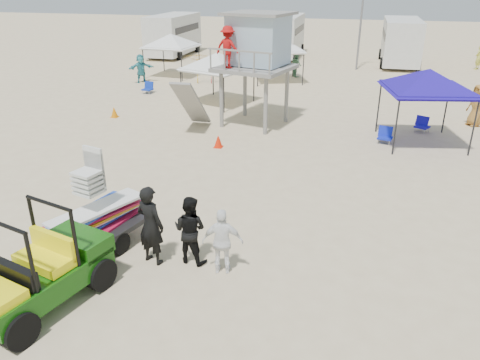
% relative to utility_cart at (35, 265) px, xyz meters
% --- Properties ---
extents(ground, '(140.00, 140.00, 0.00)m').
position_rel_utility_cart_xyz_m(ground, '(2.56, 1.26, -0.97)').
color(ground, beige).
rests_on(ground, ground).
extents(utility_cart, '(2.05, 3.00, 2.08)m').
position_rel_utility_cart_xyz_m(utility_cart, '(0.00, 0.00, 0.00)').
color(utility_cart, '#124B0B').
rests_on(utility_cart, ground).
extents(surf_trailer, '(1.92, 2.76, 2.24)m').
position_rel_utility_cart_xyz_m(surf_trailer, '(0.00, 2.34, -0.06)').
color(surf_trailer, black).
rests_on(surf_trailer, ground).
extents(man_left, '(0.80, 0.64, 1.92)m').
position_rel_utility_cart_xyz_m(man_left, '(1.52, 2.04, -0.01)').
color(man_left, black).
rests_on(man_left, ground).
extents(man_mid, '(0.89, 0.75, 1.65)m').
position_rel_utility_cart_xyz_m(man_mid, '(2.37, 2.29, -0.15)').
color(man_mid, black).
rests_on(man_mid, ground).
extents(man_right, '(0.97, 0.55, 1.56)m').
position_rel_utility_cart_xyz_m(man_right, '(3.22, 2.04, -0.19)').
color(man_right, white).
rests_on(man_right, ground).
extents(lifeguard_tower, '(3.56, 3.56, 4.66)m').
position_rel_utility_cart_xyz_m(lifeguard_tower, '(1.32, 13.54, 2.50)').
color(lifeguard_tower, gray).
rests_on(lifeguard_tower, ground).
extents(canopy_blue, '(3.49, 3.49, 3.34)m').
position_rel_utility_cart_xyz_m(canopy_blue, '(8.36, 12.52, 1.82)').
color(canopy_blue, black).
rests_on(canopy_blue, ground).
extents(canopy_white_a, '(3.66, 3.66, 3.00)m').
position_rel_utility_cart_xyz_m(canopy_white_a, '(-1.26, 16.69, 1.48)').
color(canopy_white_a, black).
rests_on(canopy_white_a, ground).
extents(canopy_white_b, '(3.12, 3.12, 3.11)m').
position_rel_utility_cart_xyz_m(canopy_white_b, '(-6.30, 22.95, 1.59)').
color(canopy_white_b, black).
rests_on(canopy_white_b, ground).
extents(canopy_white_c, '(3.78, 3.78, 3.13)m').
position_rel_utility_cart_xyz_m(canopy_white_c, '(0.69, 22.93, 1.62)').
color(canopy_white_c, black).
rests_on(canopy_white_c, ground).
extents(umbrella_a, '(2.40, 2.42, 1.68)m').
position_rel_utility_cart_xyz_m(umbrella_a, '(-3.04, 21.19, -0.13)').
color(umbrella_a, '#B3131E').
rests_on(umbrella_a, ground).
extents(umbrella_b, '(2.85, 2.85, 1.83)m').
position_rel_utility_cart_xyz_m(umbrella_b, '(-3.87, 21.06, -0.05)').
color(umbrella_b, gold).
rests_on(umbrella_b, ground).
extents(cone_near, '(0.34, 0.34, 0.50)m').
position_rel_utility_cart_xyz_m(cone_near, '(0.73, 10.04, -0.72)').
color(cone_near, red).
rests_on(cone_near, ground).
extents(cone_far, '(0.34, 0.34, 0.50)m').
position_rel_utility_cart_xyz_m(cone_far, '(-5.25, 12.89, -0.72)').
color(cone_far, orange).
rests_on(cone_far, ground).
extents(beach_chair_a, '(0.60, 0.64, 0.64)m').
position_rel_utility_cart_xyz_m(beach_chair_a, '(-5.79, 17.93, -0.66)').
color(beach_chair_a, '#0F2DA4').
rests_on(beach_chair_a, ground).
extents(beach_chair_b, '(0.64, 0.69, 0.64)m').
position_rel_utility_cart_xyz_m(beach_chair_b, '(7.03, 12.24, -0.66)').
color(beach_chair_b, '#1121B9').
rests_on(beach_chair_b, ground).
extents(beach_chair_c, '(0.72, 0.80, 0.64)m').
position_rel_utility_cart_xyz_m(beach_chair_c, '(8.61, 14.17, -0.66)').
color(beach_chair_c, '#1710B1').
rests_on(beach_chair_c, ground).
extents(rv_far_left, '(2.64, 6.80, 3.25)m').
position_rel_utility_cart_xyz_m(rv_far_left, '(-9.45, 31.25, 0.83)').
color(rv_far_left, silver).
rests_on(rv_far_left, ground).
extents(rv_mid_left, '(2.65, 6.50, 3.25)m').
position_rel_utility_cart_xyz_m(rv_mid_left, '(-0.45, 32.75, 0.83)').
color(rv_mid_left, silver).
rests_on(rv_mid_left, ground).
extents(rv_mid_right, '(2.64, 7.00, 3.25)m').
position_rel_utility_cart_xyz_m(rv_mid_right, '(8.55, 31.25, 0.83)').
color(rv_mid_right, silver).
rests_on(rv_mid_right, ground).
extents(light_pole_left, '(0.14, 0.14, 8.00)m').
position_rel_utility_cart_xyz_m(light_pole_left, '(5.56, 28.26, 3.03)').
color(light_pole_left, slate).
rests_on(light_pole_left, ground).
extents(distant_beachgoers, '(22.39, 15.73, 1.84)m').
position_rel_utility_cart_xyz_m(distant_beachgoers, '(2.04, 21.20, -0.11)').
color(distant_beachgoers, '#A87330').
rests_on(distant_beachgoers, ground).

